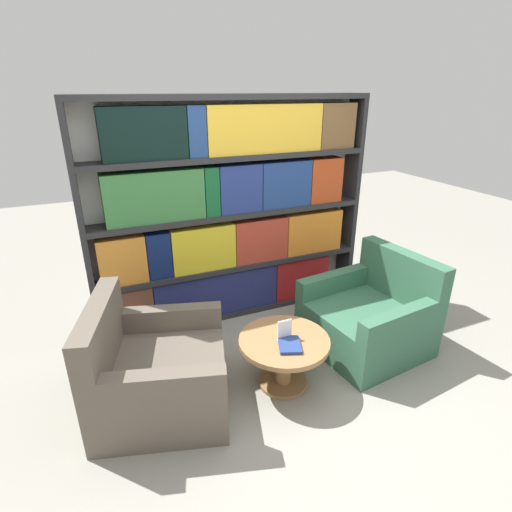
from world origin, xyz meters
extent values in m
plane|color=gray|center=(0.00, 0.00, 0.00)|extent=(14.00, 14.00, 0.00)
cube|color=silver|center=(0.00, 1.60, 1.08)|extent=(2.77, 0.05, 2.16)
cube|color=#262628|center=(-1.36, 1.47, 1.08)|extent=(0.05, 0.30, 2.16)
cube|color=#262628|center=(1.36, 1.47, 1.08)|extent=(0.05, 0.30, 2.16)
cube|color=#262628|center=(0.00, 1.47, 0.03)|extent=(2.67, 0.30, 0.05)
cube|color=#262628|center=(0.00, 1.47, 0.54)|extent=(2.67, 0.30, 0.05)
cube|color=#262628|center=(0.00, 1.47, 1.08)|extent=(2.67, 0.30, 0.05)
cube|color=#262628|center=(0.00, 1.47, 1.62)|extent=(2.67, 0.30, 0.05)
cube|color=#262628|center=(0.00, 1.47, 2.14)|extent=(2.67, 0.30, 0.05)
cube|color=brown|center=(-1.01, 1.45, 0.27)|extent=(0.32, 0.20, 0.45)
cube|color=navy|center=(-0.21, 1.45, 0.27)|extent=(1.28, 0.20, 0.45)
cube|color=maroon|center=(0.76, 1.45, 0.27)|extent=(0.64, 0.20, 0.45)
cube|color=orange|center=(-1.08, 1.45, 0.79)|extent=(0.41, 0.20, 0.44)
cube|color=#101F51|center=(-0.75, 1.45, 0.79)|extent=(0.22, 0.20, 0.44)
cube|color=gold|center=(-0.33, 1.45, 0.79)|extent=(0.62, 0.20, 0.44)
cube|color=#AE3927|center=(0.27, 1.45, 0.79)|extent=(0.56, 0.20, 0.44)
cube|color=orange|center=(0.88, 1.45, 0.79)|extent=(0.65, 0.20, 0.44)
cube|color=#36743B|center=(-0.74, 1.45, 1.33)|extent=(0.86, 0.20, 0.45)
cube|color=#14582C|center=(-0.23, 1.45, 1.33)|extent=(0.13, 0.20, 0.45)
cube|color=navy|center=(0.05, 1.45, 1.33)|extent=(0.42, 0.20, 0.45)
cube|color=navy|center=(0.54, 1.45, 1.33)|extent=(0.53, 0.20, 0.45)
cube|color=#AF3E1A|center=(0.99, 1.45, 1.33)|extent=(0.36, 0.20, 0.45)
cube|color=black|center=(-0.77, 1.45, 1.86)|extent=(0.70, 0.20, 0.43)
cube|color=navy|center=(-0.34, 1.45, 1.86)|extent=(0.16, 0.20, 0.43)
cube|color=gold|center=(0.31, 1.45, 1.86)|extent=(1.13, 0.20, 0.43)
cube|color=brown|center=(1.08, 1.45, 1.86)|extent=(0.38, 0.20, 0.43)
cube|color=brown|center=(-0.97, 0.39, 0.20)|extent=(1.14, 1.14, 0.40)
cube|color=brown|center=(-1.34, 0.50, 0.63)|extent=(0.39, 0.92, 0.46)
cube|color=brown|center=(-1.02, -0.01, 0.50)|extent=(0.78, 0.33, 0.19)
cube|color=brown|center=(-0.79, 0.76, 0.50)|extent=(0.78, 0.33, 0.19)
cube|color=#336047|center=(0.86, 0.39, 0.20)|extent=(1.01, 1.02, 0.40)
cube|color=#336047|center=(1.25, 0.44, 0.63)|extent=(0.24, 0.93, 0.46)
cube|color=#336047|center=(0.75, 0.79, 0.50)|extent=(0.78, 0.21, 0.19)
cube|color=#336047|center=(0.84, -0.01, 0.50)|extent=(0.78, 0.21, 0.19)
cylinder|color=olive|center=(-0.05, 0.23, 0.19)|extent=(0.13, 0.13, 0.39)
cylinder|color=olive|center=(-0.05, 0.23, 0.01)|extent=(0.39, 0.39, 0.03)
cylinder|color=olive|center=(-0.05, 0.23, 0.41)|extent=(0.71, 0.71, 0.04)
cube|color=black|center=(-0.05, 0.23, 0.43)|extent=(0.07, 0.06, 0.01)
cube|color=white|center=(-0.05, 0.23, 0.51)|extent=(0.12, 0.01, 0.17)
cube|color=navy|center=(-0.06, 0.13, 0.44)|extent=(0.23, 0.26, 0.03)
camera|label=1|loc=(-1.28, -2.05, 2.21)|focal=28.00mm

